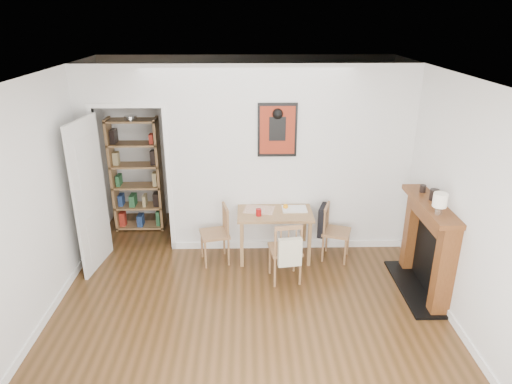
{
  "coord_description": "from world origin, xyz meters",
  "views": [
    {
      "loc": [
        -0.01,
        -4.52,
        3.21
      ],
      "look_at": [
        0.1,
        0.6,
        1.17
      ],
      "focal_mm": 32.0,
      "sensor_mm": 36.0,
      "label": 1
    }
  ],
  "objects_px": {
    "orange_fruit": "(286,206)",
    "ceramic_jar_a": "(434,195)",
    "bookshelf": "(137,176)",
    "chair_right": "(335,231)",
    "fireplace": "(429,244)",
    "ceramic_jar_b": "(423,189)",
    "mantel_lamp": "(440,201)",
    "dining_table": "(275,217)",
    "chair_front": "(285,250)",
    "red_glass": "(259,212)",
    "chair_left": "(215,234)",
    "notebook": "(294,209)"
  },
  "relations": [
    {
      "from": "orange_fruit",
      "to": "ceramic_jar_a",
      "type": "xyz_separation_m",
      "value": [
        1.65,
        -0.85,
        0.5
      ]
    },
    {
      "from": "bookshelf",
      "to": "ceramic_jar_a",
      "type": "distance_m",
      "value": 4.24
    },
    {
      "from": "chair_right",
      "to": "orange_fruit",
      "type": "height_order",
      "value": "chair_right"
    },
    {
      "from": "fireplace",
      "to": "ceramic_jar_b",
      "type": "relative_size",
      "value": 13.66
    },
    {
      "from": "ceramic_jar_a",
      "to": "ceramic_jar_b",
      "type": "bearing_deg",
      "value": 99.01
    },
    {
      "from": "bookshelf",
      "to": "fireplace",
      "type": "relative_size",
      "value": 1.41
    },
    {
      "from": "fireplace",
      "to": "mantel_lamp",
      "type": "xyz_separation_m",
      "value": [
        -0.09,
        -0.31,
        0.69
      ]
    },
    {
      "from": "dining_table",
      "to": "chair_front",
      "type": "xyz_separation_m",
      "value": [
        0.1,
        -0.6,
        -0.18
      ]
    },
    {
      "from": "dining_table",
      "to": "red_glass",
      "type": "xyz_separation_m",
      "value": [
        -0.22,
        -0.14,
        0.13
      ]
    },
    {
      "from": "chair_right",
      "to": "fireplace",
      "type": "relative_size",
      "value": 0.63
    },
    {
      "from": "chair_front",
      "to": "chair_right",
      "type": "bearing_deg",
      "value": 36.45
    },
    {
      "from": "bookshelf",
      "to": "dining_table",
      "type": "bearing_deg",
      "value": -25.04
    },
    {
      "from": "red_glass",
      "to": "mantel_lamp",
      "type": "xyz_separation_m",
      "value": [
        1.92,
        -1.03,
        0.57
      ]
    },
    {
      "from": "orange_fruit",
      "to": "mantel_lamp",
      "type": "distance_m",
      "value": 2.06
    },
    {
      "from": "dining_table",
      "to": "ceramic_jar_a",
      "type": "bearing_deg",
      "value": -23.27
    },
    {
      "from": "dining_table",
      "to": "chair_left",
      "type": "bearing_deg",
      "value": -171.76
    },
    {
      "from": "chair_left",
      "to": "ceramic_jar_b",
      "type": "distance_m",
      "value": 2.73
    },
    {
      "from": "bookshelf",
      "to": "mantel_lamp",
      "type": "bearing_deg",
      "value": -29.47
    },
    {
      "from": "chair_left",
      "to": "red_glass",
      "type": "xyz_separation_m",
      "value": [
        0.59,
        -0.02,
        0.33
      ]
    },
    {
      "from": "red_glass",
      "to": "mantel_lamp",
      "type": "bearing_deg",
      "value": -28.1
    },
    {
      "from": "dining_table",
      "to": "ceramic_jar_a",
      "type": "xyz_separation_m",
      "value": [
        1.8,
        -0.77,
        0.62
      ]
    },
    {
      "from": "chair_right",
      "to": "orange_fruit",
      "type": "relative_size",
      "value": 11.1
    },
    {
      "from": "red_glass",
      "to": "chair_right",
      "type": "bearing_deg",
      "value": 3.84
    },
    {
      "from": "orange_fruit",
      "to": "ceramic_jar_b",
      "type": "xyz_separation_m",
      "value": [
        1.61,
        -0.6,
        0.48
      ]
    },
    {
      "from": "dining_table",
      "to": "chair_left",
      "type": "distance_m",
      "value": 0.85
    },
    {
      "from": "chair_right",
      "to": "notebook",
      "type": "relative_size",
      "value": 2.36
    },
    {
      "from": "chair_front",
      "to": "chair_left",
      "type": "bearing_deg",
      "value": 152.15
    },
    {
      "from": "chair_left",
      "to": "chair_right",
      "type": "distance_m",
      "value": 1.64
    },
    {
      "from": "orange_fruit",
      "to": "notebook",
      "type": "bearing_deg",
      "value": -11.96
    },
    {
      "from": "fireplace",
      "to": "chair_right",
      "type": "bearing_deg",
      "value": 140.78
    },
    {
      "from": "dining_table",
      "to": "ceramic_jar_b",
      "type": "relative_size",
      "value": 11.02
    },
    {
      "from": "chair_front",
      "to": "dining_table",
      "type": "bearing_deg",
      "value": 99.45
    },
    {
      "from": "bookshelf",
      "to": "ceramic_jar_a",
      "type": "xyz_separation_m",
      "value": [
        3.85,
        -1.73,
        0.35
      ]
    },
    {
      "from": "ceramic_jar_a",
      "to": "ceramic_jar_b",
      "type": "xyz_separation_m",
      "value": [
        -0.04,
        0.25,
        -0.02
      ]
    },
    {
      "from": "red_glass",
      "to": "ceramic_jar_b",
      "type": "relative_size",
      "value": 1.03
    },
    {
      "from": "bookshelf",
      "to": "notebook",
      "type": "bearing_deg",
      "value": -21.32
    },
    {
      "from": "chair_front",
      "to": "ceramic_jar_b",
      "type": "xyz_separation_m",
      "value": [
        1.66,
        0.08,
        0.78
      ]
    },
    {
      "from": "chair_right",
      "to": "notebook",
      "type": "xyz_separation_m",
      "value": [
        -0.56,
        0.12,
        0.29
      ]
    },
    {
      "from": "red_glass",
      "to": "mantel_lamp",
      "type": "height_order",
      "value": "mantel_lamp"
    },
    {
      "from": "notebook",
      "to": "chair_right",
      "type": "bearing_deg",
      "value": -11.9
    },
    {
      "from": "chair_left",
      "to": "notebook",
      "type": "xyz_separation_m",
      "value": [
        1.09,
        0.17,
        0.29
      ]
    },
    {
      "from": "fireplace",
      "to": "bookshelf",
      "type": "bearing_deg",
      "value": 154.79
    },
    {
      "from": "red_glass",
      "to": "ceramic_jar_b",
      "type": "xyz_separation_m",
      "value": [
        1.98,
        -0.39,
        0.47
      ]
    },
    {
      "from": "mantel_lamp",
      "to": "fireplace",
      "type": "bearing_deg",
      "value": 73.4
    },
    {
      "from": "chair_right",
      "to": "fireplace",
      "type": "bearing_deg",
      "value": -39.22
    },
    {
      "from": "dining_table",
      "to": "mantel_lamp",
      "type": "distance_m",
      "value": 2.17
    },
    {
      "from": "fireplace",
      "to": "ceramic_jar_a",
      "type": "relative_size",
      "value": 9.69
    },
    {
      "from": "chair_left",
      "to": "ceramic_jar_a",
      "type": "distance_m",
      "value": 2.82
    },
    {
      "from": "orange_fruit",
      "to": "ceramic_jar_b",
      "type": "relative_size",
      "value": 0.77
    },
    {
      "from": "bookshelf",
      "to": "ceramic_jar_b",
      "type": "relative_size",
      "value": 19.27
    }
  ]
}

